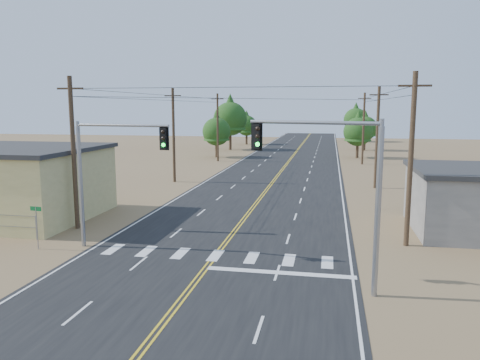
# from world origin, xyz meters

# --- Properties ---
(ground) EXTENTS (220.00, 220.00, 0.00)m
(ground) POSITION_xyz_m (0.00, 0.00, 0.00)
(ground) COLOR olive
(ground) RESTS_ON ground
(road) EXTENTS (15.00, 200.00, 0.02)m
(road) POSITION_xyz_m (0.00, 30.00, 0.01)
(road) COLOR black
(road) RESTS_ON ground
(utility_pole_left_near) EXTENTS (1.80, 0.30, 10.00)m
(utility_pole_left_near) POSITION_xyz_m (-10.50, 12.00, 5.12)
(utility_pole_left_near) COLOR #4C3826
(utility_pole_left_near) RESTS_ON ground
(utility_pole_left_mid) EXTENTS (1.80, 0.30, 10.00)m
(utility_pole_left_mid) POSITION_xyz_m (-10.50, 32.00, 5.12)
(utility_pole_left_mid) COLOR #4C3826
(utility_pole_left_mid) RESTS_ON ground
(utility_pole_left_far) EXTENTS (1.80, 0.30, 10.00)m
(utility_pole_left_far) POSITION_xyz_m (-10.50, 52.00, 5.12)
(utility_pole_left_far) COLOR #4C3826
(utility_pole_left_far) RESTS_ON ground
(utility_pole_right_near) EXTENTS (1.80, 0.30, 10.00)m
(utility_pole_right_near) POSITION_xyz_m (10.50, 12.00, 5.12)
(utility_pole_right_near) COLOR #4C3826
(utility_pole_right_near) RESTS_ON ground
(utility_pole_right_mid) EXTENTS (1.80, 0.30, 10.00)m
(utility_pole_right_mid) POSITION_xyz_m (10.50, 32.00, 5.12)
(utility_pole_right_mid) COLOR #4C3826
(utility_pole_right_mid) RESTS_ON ground
(utility_pole_right_far) EXTENTS (1.80, 0.30, 10.00)m
(utility_pole_right_far) POSITION_xyz_m (10.50, 52.00, 5.12)
(utility_pole_right_far) COLOR #4C3826
(utility_pole_right_far) RESTS_ON ground
(signal_mast_left) EXTENTS (5.73, 1.01, 7.25)m
(signal_mast_left) POSITION_xyz_m (-6.38, 8.15, 4.88)
(signal_mast_left) COLOR gray
(signal_mast_left) RESTS_ON ground
(signal_mast_right) EXTENTS (5.84, 2.03, 7.57)m
(signal_mast_right) POSITION_xyz_m (6.35, 4.52, 5.10)
(signal_mast_right) COLOR gray
(signal_mast_right) RESTS_ON ground
(street_sign) EXTENTS (0.73, 0.11, 2.48)m
(street_sign) POSITION_xyz_m (-10.25, 7.30, 1.66)
(street_sign) COLOR gray
(street_sign) RESTS_ON ground
(tree_left_near) EXTENTS (4.50, 4.50, 7.49)m
(tree_left_near) POSITION_xyz_m (-11.97, 57.28, 4.58)
(tree_left_near) COLOR #3F2D1E
(tree_left_near) RESTS_ON ground
(tree_left_mid) EXTENTS (6.34, 6.34, 10.56)m
(tree_left_mid) POSITION_xyz_m (-12.62, 70.85, 6.46)
(tree_left_mid) COLOR #3F2D1E
(tree_left_mid) RESTS_ON ground
(tree_left_far) EXTENTS (4.42, 4.42, 7.37)m
(tree_left_far) POSITION_xyz_m (-11.84, 84.01, 4.50)
(tree_left_far) COLOR #3F2D1E
(tree_left_far) RESTS_ON ground
(tree_right_near) EXTENTS (4.54, 4.54, 7.56)m
(tree_right_near) POSITION_xyz_m (10.25, 60.45, 4.62)
(tree_right_near) COLOR #3F2D1E
(tree_right_near) RESTS_ON ground
(tree_right_mid) EXTENTS (4.47, 4.47, 7.46)m
(tree_right_mid) POSITION_xyz_m (12.28, 74.29, 4.56)
(tree_right_mid) COLOR #3F2D1E
(tree_right_mid) RESTS_ON ground
(tree_right_far) EXTENTS (5.50, 5.50, 9.16)m
(tree_right_far) POSITION_xyz_m (11.67, 97.01, 5.60)
(tree_right_far) COLOR #3F2D1E
(tree_right_far) RESTS_ON ground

